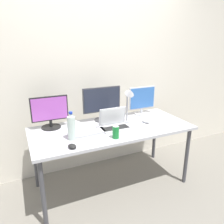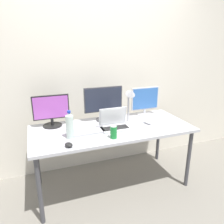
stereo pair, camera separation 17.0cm
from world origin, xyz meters
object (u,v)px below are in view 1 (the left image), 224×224
keyboard_main (88,133)px  mouse_by_keyboard (146,121)px  monitor_right (142,100)px  desk_lamp (129,99)px  monitor_left (50,112)px  monitor_center (102,102)px  laptop_silver (114,123)px  work_desk (112,132)px  mouse_by_laptop (72,146)px  water_bottle (71,127)px  soda_can_near_keyboard (116,132)px

keyboard_main → mouse_by_keyboard: 0.73m
monitor_right → desk_lamp: size_ratio=0.87×
monitor_left → keyboard_main: monitor_left is taller
monitor_center → desk_lamp: bearing=-39.6°
keyboard_main → monitor_left: bearing=131.6°
mouse_by_keyboard → monitor_right: bearing=50.1°
laptop_silver → monitor_right: bearing=29.2°
mouse_by_keyboard → desk_lamp: 0.34m
work_desk → desk_lamp: desk_lamp is taller
monitor_left → desk_lamp: size_ratio=0.93×
mouse_by_laptop → water_bottle: water_bottle is taller
monitor_center → monitor_left: bearing=178.8°
laptop_silver → mouse_by_keyboard: bearing=-1.1°
mouse_by_keyboard → mouse_by_laptop: size_ratio=1.17×
work_desk → mouse_by_laptop: size_ratio=19.53×
monitor_center → monitor_right: size_ratio=1.26×
work_desk → keyboard_main: (-0.30, -0.06, 0.07)m
monitor_right → water_bottle: bearing=-159.2°
monitor_right → keyboard_main: (-0.86, -0.33, -0.17)m
work_desk → laptop_silver: laptop_silver is taller
work_desk → soda_can_near_keyboard: size_ratio=14.06×
mouse_by_keyboard → soda_can_near_keyboard: 0.56m
monitor_right → mouse_by_laptop: (-1.08, -0.58, -0.17)m
work_desk → monitor_left: size_ratio=4.46×
work_desk → monitor_left: 0.72m
laptop_silver → work_desk: bearing=121.5°
monitor_center → mouse_by_keyboard: (0.44, -0.29, -0.21)m
keyboard_main → soda_can_near_keyboard: (0.22, -0.21, 0.05)m
monitor_right → soda_can_near_keyboard: 0.84m
monitor_center → monitor_right: (0.57, 0.01, -0.04)m
monitor_left → mouse_by_laptop: size_ratio=4.38×
laptop_silver → mouse_by_keyboard: laptop_silver is taller
mouse_by_keyboard → water_bottle: size_ratio=0.38×
laptop_silver → mouse_by_laptop: laptop_silver is taller
monitor_left → monitor_right: bearing=0.1°
monitor_right → monitor_center: bearing=-178.5°
monitor_left → laptop_silver: (0.63, -0.30, -0.13)m
monitor_left → monitor_right: monitor_right is taller
mouse_by_laptop → laptop_silver: bearing=12.2°
soda_can_near_keyboard → desk_lamp: desk_lamp is taller
laptop_silver → keyboard_main: bearing=-174.3°
work_desk → monitor_center: 0.39m
laptop_silver → water_bottle: bearing=-169.4°
monitor_right → mouse_by_laptop: monitor_right is taller
laptop_silver → mouse_by_laptop: 0.61m
water_bottle → desk_lamp: desk_lamp is taller
soda_can_near_keyboard → mouse_by_laptop: bearing=-175.8°
monitor_right → desk_lamp: 0.40m
monitor_center → mouse_by_keyboard: size_ratio=4.40×
work_desk → keyboard_main: keyboard_main is taller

